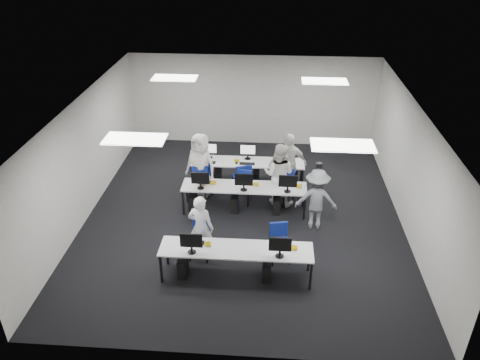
# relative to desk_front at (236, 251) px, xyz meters

# --- Properties ---
(room) EXTENTS (9.00, 9.02, 3.00)m
(room) POSITION_rel_desk_front_xyz_m (0.00, 2.40, 0.82)
(room) COLOR black
(room) RESTS_ON ground
(ceiling_panels) EXTENTS (5.20, 4.60, 0.02)m
(ceiling_panels) POSITION_rel_desk_front_xyz_m (0.00, 2.40, 2.30)
(ceiling_panels) COLOR white
(ceiling_panels) RESTS_ON room
(desk_front) EXTENTS (3.20, 0.70, 0.73)m
(desk_front) POSITION_rel_desk_front_xyz_m (0.00, 0.00, 0.00)
(desk_front) COLOR silver
(desk_front) RESTS_ON ground
(desk_mid) EXTENTS (3.20, 0.70, 0.73)m
(desk_mid) POSITION_rel_desk_front_xyz_m (0.00, 2.60, 0.00)
(desk_mid) COLOR silver
(desk_mid) RESTS_ON ground
(desk_back) EXTENTS (3.20, 0.70, 0.73)m
(desk_back) POSITION_rel_desk_front_xyz_m (0.00, 4.00, 0.00)
(desk_back) COLOR silver
(desk_back) RESTS_ON ground
(equipment_front) EXTENTS (2.51, 0.41, 1.19)m
(equipment_front) POSITION_rel_desk_front_xyz_m (-0.19, -0.02, -0.32)
(equipment_front) COLOR #0B209B
(equipment_front) RESTS_ON desk_front
(equipment_mid) EXTENTS (2.91, 0.41, 1.19)m
(equipment_mid) POSITION_rel_desk_front_xyz_m (-0.19, 2.58, -0.32)
(equipment_mid) COLOR white
(equipment_mid) RESTS_ON desk_mid
(equipment_back) EXTENTS (2.91, 0.41, 1.19)m
(equipment_back) POSITION_rel_desk_front_xyz_m (0.19, 4.02, -0.32)
(equipment_back) COLOR white
(equipment_back) RESTS_ON desk_back
(chair_0) EXTENTS (0.48, 0.51, 0.88)m
(chair_0) POSITION_rel_desk_front_xyz_m (-0.86, 0.64, -0.40)
(chair_0) COLOR navy
(chair_0) RESTS_ON ground
(chair_1) EXTENTS (0.52, 0.55, 0.87)m
(chair_1) POSITION_rel_desk_front_xyz_m (0.92, 0.66, -0.41)
(chair_1) COLOR navy
(chair_1) RESTS_ON ground
(chair_2) EXTENTS (0.61, 0.64, 0.98)m
(chair_2) POSITION_rel_desk_front_xyz_m (-1.21, 3.23, -0.37)
(chair_2) COLOR navy
(chair_2) RESTS_ON ground
(chair_3) EXTENTS (0.49, 0.53, 0.87)m
(chair_3) POSITION_rel_desk_front_xyz_m (-0.07, 3.05, -0.40)
(chair_3) COLOR navy
(chair_3) RESTS_ON ground
(chair_4) EXTENTS (0.55, 0.58, 0.90)m
(chair_4) POSITION_rel_desk_front_xyz_m (1.16, 3.08, -0.40)
(chair_4) COLOR navy
(chair_4) RESTS_ON ground
(chair_5) EXTENTS (0.56, 0.59, 0.95)m
(chair_5) POSITION_rel_desk_front_xyz_m (-1.28, 3.39, -0.38)
(chair_5) COLOR navy
(chair_5) RESTS_ON ground
(chair_6) EXTENTS (0.59, 0.62, 0.93)m
(chair_6) POSITION_rel_desk_front_xyz_m (-0.12, 3.53, -0.39)
(chair_6) COLOR navy
(chair_6) RESTS_ON ground
(chair_7) EXTENTS (0.53, 0.55, 0.88)m
(chair_7) POSITION_rel_desk_front_xyz_m (1.15, 3.54, -0.40)
(chair_7) COLOR navy
(chair_7) RESTS_ON ground
(handbag) EXTENTS (0.40, 0.31, 0.29)m
(handbag) POSITION_rel_desk_front_xyz_m (-1.05, 2.60, 0.19)
(handbag) COLOR #997D4F
(handbag) RESTS_ON desk_mid
(student_0) EXTENTS (0.65, 0.50, 1.59)m
(student_0) POSITION_rel_desk_front_xyz_m (-0.82, 0.61, 0.12)
(student_0) COLOR silver
(student_0) RESTS_ON ground
(student_1) EXTENTS (0.98, 0.85, 1.73)m
(student_1) POSITION_rel_desk_front_xyz_m (0.88, 3.07, 0.18)
(student_1) COLOR silver
(student_1) RESTS_ON ground
(student_2) EXTENTS (1.04, 0.87, 1.81)m
(student_2) POSITION_rel_desk_front_xyz_m (-1.22, 3.36, 0.22)
(student_2) COLOR silver
(student_2) RESTS_ON ground
(student_3) EXTENTS (1.14, 0.67, 1.81)m
(student_3) POSITION_rel_desk_front_xyz_m (1.11, 3.54, 0.23)
(student_3) COLOR silver
(student_3) RESTS_ON ground
(photographer) EXTENTS (1.04, 0.63, 1.58)m
(photographer) POSITION_rel_desk_front_xyz_m (1.79, 2.00, 0.11)
(photographer) COLOR slate
(photographer) RESTS_ON ground
(dslr_camera) EXTENTS (0.15, 0.19, 0.10)m
(dslr_camera) POSITION_rel_desk_front_xyz_m (1.80, 2.18, 0.95)
(dslr_camera) COLOR black
(dslr_camera) RESTS_ON photographer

